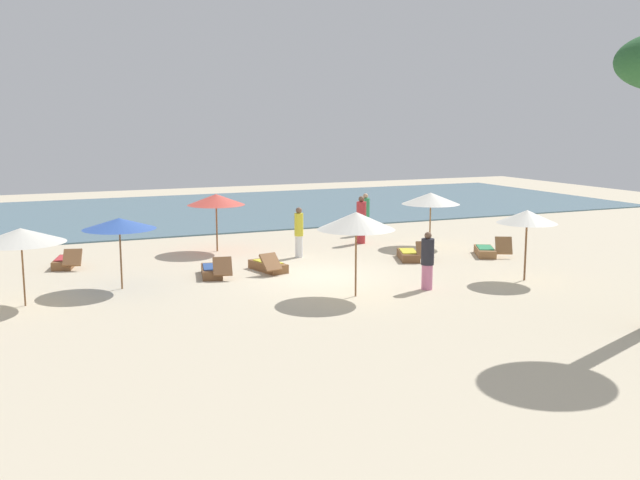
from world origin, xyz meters
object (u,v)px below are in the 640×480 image
at_px(umbrella_2, 216,200).
at_px(umbrella_4, 431,198).
at_px(lounger_0, 268,266).
at_px(person_1, 427,261).
at_px(lounger_5, 487,251).
at_px(person_3, 299,232).
at_px(umbrella_5, 527,217).
at_px(umbrella_0, 356,221).
at_px(umbrella_1, 21,236).
at_px(person_2, 361,220).
at_px(lounger_1, 66,262).
at_px(person_4, 365,214).
at_px(lounger_4, 410,255).
at_px(umbrella_3, 119,224).
at_px(lounger_3, 213,271).

relative_size(umbrella_2, umbrella_4, 0.96).
xyz_separation_m(lounger_0, person_1, (3.30, -4.21, 0.65)).
height_order(lounger_5, person_3, person_3).
relative_size(umbrella_2, umbrella_5, 0.99).
bearing_deg(umbrella_0, umbrella_2, 100.79).
bearing_deg(umbrella_1, person_3, 20.72).
xyz_separation_m(umbrella_1, person_1, (10.59, -2.59, -1.03)).
bearing_deg(person_2, lounger_0, -145.34).
distance_m(lounger_1, person_4, 12.34).
distance_m(umbrella_1, lounger_1, 5.37).
bearing_deg(umbrella_1, person_2, 22.52).
distance_m(umbrella_0, person_3, 6.12).
bearing_deg(person_4, umbrella_4, -74.71).
bearing_deg(person_1, lounger_1, 140.78).
distance_m(umbrella_0, lounger_4, 6.01).
distance_m(umbrella_1, umbrella_3, 2.79).
bearing_deg(lounger_3, person_4, 34.06).
height_order(umbrella_3, lounger_0, umbrella_3).
distance_m(umbrella_1, lounger_5, 15.43).
bearing_deg(lounger_0, umbrella_1, -167.53).
bearing_deg(person_3, umbrella_1, -159.28).
distance_m(umbrella_4, lounger_0, 7.65).
xyz_separation_m(umbrella_3, lounger_5, (12.68, 0.03, -1.71)).
height_order(umbrella_3, lounger_4, umbrella_3).
bearing_deg(umbrella_3, umbrella_0, -31.35).
relative_size(lounger_1, person_2, 0.97).
xyz_separation_m(lounger_1, person_3, (7.67, -1.46, 0.73)).
xyz_separation_m(umbrella_4, lounger_3, (-9.06, -1.96, -1.66)).
relative_size(lounger_0, lounger_3, 1.00).
height_order(person_1, person_3, person_3).
xyz_separation_m(umbrella_3, umbrella_4, (11.89, 2.55, -0.06)).
distance_m(umbrella_3, lounger_1, 4.45).
distance_m(lounger_0, person_2, 6.25).
distance_m(umbrella_2, lounger_1, 5.70).
height_order(lounger_1, person_4, person_4).
distance_m(umbrella_2, lounger_0, 4.50).
relative_size(umbrella_3, lounger_5, 1.20).
bearing_deg(lounger_1, lounger_3, -39.56).
relative_size(umbrella_3, umbrella_5, 0.97).
bearing_deg(umbrella_0, umbrella_1, 163.21).
relative_size(umbrella_1, lounger_5, 1.30).
relative_size(umbrella_0, person_4, 1.35).
relative_size(umbrella_3, umbrella_4, 0.94).
bearing_deg(person_4, person_3, -141.12).
bearing_deg(umbrella_0, umbrella_5, -2.36).
xyz_separation_m(lounger_0, person_4, (6.26, 5.42, 0.70)).
bearing_deg(umbrella_3, umbrella_4, 12.09).
distance_m(umbrella_0, lounger_1, 10.33).
distance_m(umbrella_0, lounger_3, 5.36).
distance_m(lounger_3, person_4, 9.80).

